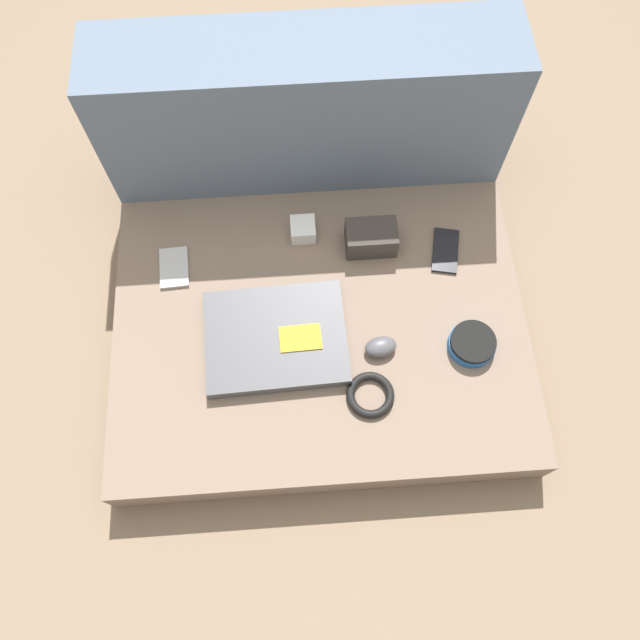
{
  "coord_description": "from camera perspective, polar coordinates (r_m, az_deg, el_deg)",
  "views": [
    {
      "loc": [
        -0.04,
        -0.55,
        1.38
      ],
      "look_at": [
        0.0,
        0.0,
        0.12
      ],
      "focal_mm": 35.0,
      "sensor_mm": 36.0,
      "label": 1
    }
  ],
  "objects": [
    {
      "name": "laptop",
      "position": [
        1.37,
        -4.05,
        -1.65
      ],
      "size": [
        0.32,
        0.25,
        0.03
      ],
      "rotation": [
        0.0,
        0.0,
        0.03
      ],
      "color": "#47474C",
      "rests_on": "couch_seat"
    },
    {
      "name": "charger_brick",
      "position": [
        1.48,
        -1.57,
        8.27
      ],
      "size": [
        0.06,
        0.06,
        0.04
      ],
      "color": "silver",
      "rests_on": "couch_seat"
    },
    {
      "name": "cable_coil",
      "position": [
        1.33,
        4.63,
        -6.85
      ],
      "size": [
        0.1,
        0.1,
        0.02
      ],
      "color": "black",
      "rests_on": "couch_seat"
    },
    {
      "name": "computer_mouse",
      "position": [
        1.36,
        5.55,
        -2.47
      ],
      "size": [
        0.08,
        0.06,
        0.03
      ],
      "rotation": [
        0.0,
        0.0,
        0.18
      ],
      "color": "#4C4C51",
      "rests_on": "couch_seat"
    },
    {
      "name": "speaker_puck",
      "position": [
        1.4,
        13.74,
        -2.11
      ],
      "size": [
        0.1,
        0.1,
        0.03
      ],
      "color": "#1E569E",
      "rests_on": "couch_seat"
    },
    {
      "name": "ground_plane",
      "position": [
        1.49,
        0.0,
        -1.88
      ],
      "size": [
        8.0,
        8.0,
        0.0
      ],
      "primitive_type": "plane",
      "color": "#7A6651"
    },
    {
      "name": "camera_pouch",
      "position": [
        1.46,
        4.69,
        7.5
      ],
      "size": [
        0.12,
        0.08,
        0.07
      ],
      "color": "#38332D",
      "rests_on": "couch_seat"
    },
    {
      "name": "couch_backrest",
      "position": [
        1.53,
        -1.24,
        17.45
      ],
      "size": [
        0.92,
        0.2,
        0.46
      ],
      "color": "slate",
      "rests_on": "ground_plane"
    },
    {
      "name": "couch_seat",
      "position": [
        1.44,
        0.0,
        -1.13
      ],
      "size": [
        0.92,
        0.71,
        0.1
      ],
      "color": "#7A6656",
      "rests_on": "ground_plane"
    },
    {
      "name": "phone_black",
      "position": [
        1.49,
        -13.2,
        4.69
      ],
      "size": [
        0.07,
        0.11,
        0.01
      ],
      "rotation": [
        0.0,
        0.0,
        0.05
      ],
      "color": "#B7B7BC",
      "rests_on": "couch_seat"
    },
    {
      "name": "phone_silver",
      "position": [
        1.5,
        11.4,
        6.23
      ],
      "size": [
        0.08,
        0.13,
        0.01
      ],
      "rotation": [
        0.0,
        0.0,
        -0.21
      ],
      "color": "black",
      "rests_on": "couch_seat"
    }
  ]
}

